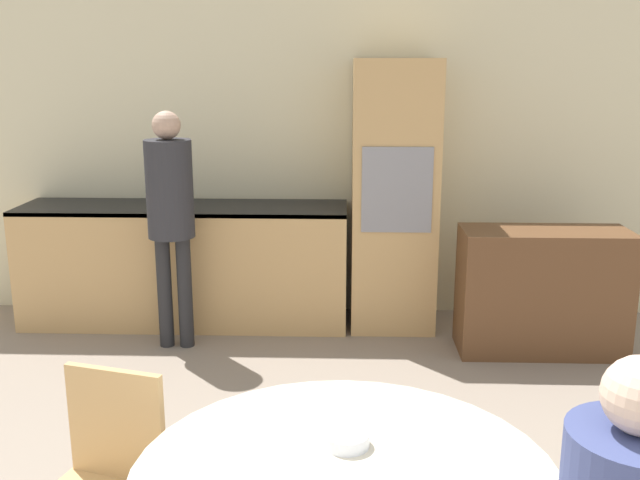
{
  "coord_description": "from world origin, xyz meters",
  "views": [
    {
      "loc": [
        0.17,
        -0.3,
        1.93
      ],
      "look_at": [
        0.05,
        3.05,
        1.1
      ],
      "focal_mm": 40.0,
      "sensor_mm": 36.0,
      "label": 1
    }
  ],
  "objects_px": {
    "person_standing": "(170,204)",
    "bowl_far": "(347,439)",
    "oven_unit": "(394,197)",
    "sideboard": "(542,291)"
  },
  "relations": [
    {
      "from": "oven_unit",
      "to": "bowl_far",
      "type": "xyz_separation_m",
      "value": [
        -0.35,
        -3.15,
        -0.21
      ]
    },
    {
      "from": "sideboard",
      "to": "person_standing",
      "type": "relative_size",
      "value": 0.68
    },
    {
      "from": "oven_unit",
      "to": "person_standing",
      "type": "distance_m",
      "value": 1.62
    },
    {
      "from": "oven_unit",
      "to": "bowl_far",
      "type": "bearing_deg",
      "value": -96.37
    },
    {
      "from": "oven_unit",
      "to": "bowl_far",
      "type": "relative_size",
      "value": 13.57
    },
    {
      "from": "sideboard",
      "to": "oven_unit",
      "type": "bearing_deg",
      "value": 153.07
    },
    {
      "from": "oven_unit",
      "to": "sideboard",
      "type": "xyz_separation_m",
      "value": [
        0.99,
        -0.5,
        -0.56
      ]
    },
    {
      "from": "sideboard",
      "to": "bowl_far",
      "type": "bearing_deg",
      "value": -116.92
    },
    {
      "from": "person_standing",
      "to": "bowl_far",
      "type": "xyz_separation_m",
      "value": [
        1.19,
        -2.64,
        -0.25
      ]
    },
    {
      "from": "oven_unit",
      "to": "bowl_far",
      "type": "distance_m",
      "value": 3.17
    }
  ]
}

